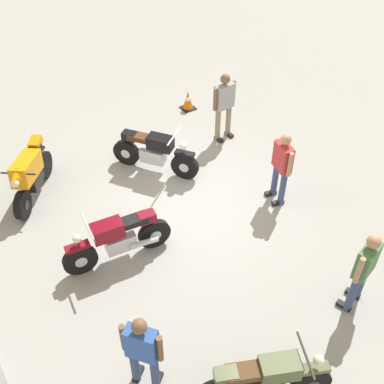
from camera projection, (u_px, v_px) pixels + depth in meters
The scene contains 10 objects.
ground_plane at pixel (187, 202), 10.12m from camera, with size 40.00×40.00×0.00m, color #9E9E99.
motorcycle_maroon_cruiser at pixel (118, 239), 8.60m from camera, with size 0.72×2.09×1.09m.
motorcycle_olive_vintage at pixel (266, 380), 6.63m from camera, with size 1.03×1.84×1.07m.
motorcycle_black_cruiser at pixel (154, 152), 10.58m from camera, with size 1.76×1.32×1.09m.
motorcycle_orange_sportbike at pixel (30, 173), 9.90m from camera, with size 1.67×1.33×1.14m.
person_in_blue_shirt at pixel (142, 350), 6.52m from camera, with size 0.56×0.51×1.61m.
person_in_red_shirt at pixel (282, 164), 9.56m from camera, with size 0.65×0.39×1.67m.
person_in_gray_shirt at pixel (224, 102), 11.26m from camera, with size 0.33×0.67×1.74m.
person_in_green_shirt at pixel (364, 268), 7.55m from camera, with size 0.41×0.65×1.68m.
traffic_cone at pixel (188, 100), 12.77m from camera, with size 0.36×0.36×0.53m.
Camera 1 is at (-6.27, 3.99, 6.87)m, focal length 44.09 mm.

